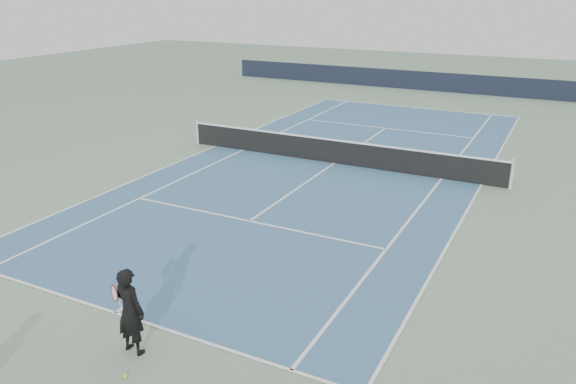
% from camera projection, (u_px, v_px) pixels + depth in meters
% --- Properties ---
extents(ground, '(80.00, 80.00, 0.00)m').
position_uv_depth(ground, '(334.00, 163.00, 21.65)').
color(ground, gray).
extents(court_surface, '(10.97, 23.77, 0.01)m').
position_uv_depth(court_surface, '(334.00, 163.00, 21.65)').
color(court_surface, '#396387').
rests_on(court_surface, ground).
extents(tennis_net, '(12.90, 0.10, 1.07)m').
position_uv_depth(tennis_net, '(335.00, 151.00, 21.48)').
color(tennis_net, silver).
rests_on(tennis_net, ground).
extents(windscreen_far, '(30.00, 0.25, 1.20)m').
position_uv_depth(windscreen_far, '(440.00, 82.00, 36.41)').
color(windscreen_far, black).
rests_on(windscreen_far, ground).
extents(tennis_player, '(0.79, 0.51, 1.72)m').
position_uv_depth(tennis_player, '(130.00, 311.00, 10.21)').
color(tennis_player, black).
rests_on(tennis_player, ground).
extents(tennis_ball, '(0.07, 0.07, 0.07)m').
position_uv_depth(tennis_ball, '(126.00, 376.00, 9.76)').
color(tennis_ball, yellow).
rests_on(tennis_ball, ground).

